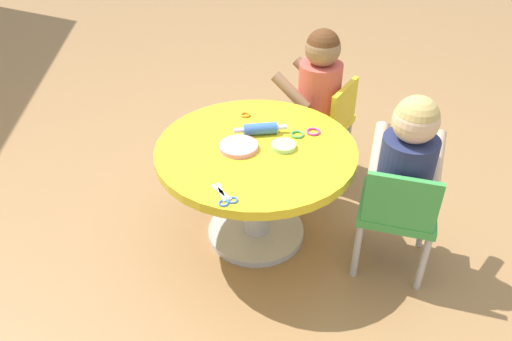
# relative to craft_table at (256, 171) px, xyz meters

# --- Properties ---
(ground_plane) EXTENTS (10.00, 10.00, 0.00)m
(ground_plane) POSITION_rel_craft_table_xyz_m (0.00, 0.00, -0.36)
(ground_plane) COLOR #9E7247
(craft_table) EXTENTS (0.83, 0.83, 0.48)m
(craft_table) POSITION_rel_craft_table_xyz_m (0.00, 0.00, 0.00)
(craft_table) COLOR silver
(craft_table) RESTS_ON ground
(child_chair_left) EXTENTS (0.39, 0.39, 0.54)m
(child_chair_left) POSITION_rel_craft_table_xyz_m (-0.25, -0.54, -0.05)
(child_chair_left) COLOR #B7B7BC
(child_chair_left) RESTS_ON ground
(seated_child_left) EXTENTS (0.42, 0.38, 0.51)m
(seated_child_left) POSITION_rel_craft_table_xyz_m (-0.22, -0.55, 0.18)
(seated_child_left) COLOR #3F4772
(seated_child_left) RESTS_ON ground
(child_chair_right) EXTENTS (0.42, 0.42, 0.54)m
(child_chair_right) POSITION_rel_craft_table_xyz_m (0.45, -0.39, -0.05)
(child_chair_right) COLOR #B7B7BC
(child_chair_right) RESTS_ON ground
(seated_child_right) EXTENTS (0.42, 0.44, 0.51)m
(seated_child_right) POSITION_rel_craft_table_xyz_m (0.48, -0.35, 0.18)
(seated_child_right) COLOR #3F4772
(seated_child_right) RESTS_ON ground
(rolling_pin) EXTENTS (0.06, 0.23, 0.05)m
(rolling_pin) POSITION_rel_craft_table_xyz_m (0.10, -0.03, 0.15)
(rolling_pin) COLOR #3F72CC
(rolling_pin) RESTS_ON craft_table
(craft_scissors) EXTENTS (0.14, 0.10, 0.01)m
(craft_scissors) POSITION_rel_craft_table_xyz_m (-0.32, 0.14, 0.13)
(craft_scissors) COLOR silver
(craft_scissors) RESTS_ON craft_table
(playdough_blob_0) EXTENTS (0.10, 0.10, 0.02)m
(playdough_blob_0) POSITION_rel_craft_table_xyz_m (-0.02, -0.11, 0.13)
(playdough_blob_0) COLOR #B2E58C
(playdough_blob_0) RESTS_ON craft_table
(playdough_blob_1) EXTENTS (0.16, 0.16, 0.02)m
(playdough_blob_1) POSITION_rel_craft_table_xyz_m (-0.01, 0.07, 0.13)
(playdough_blob_1) COLOR pink
(playdough_blob_1) RESTS_ON craft_table
(cookie_cutter_0) EXTENTS (0.06, 0.06, 0.01)m
(cookie_cutter_0) POSITION_rel_craft_table_xyz_m (0.07, -0.18, 0.13)
(cookie_cutter_0) COLOR #4CB259
(cookie_cutter_0) RESTS_ON craft_table
(cookie_cutter_1) EXTENTS (0.06, 0.06, 0.01)m
(cookie_cutter_1) POSITION_rel_craft_table_xyz_m (0.09, -0.25, 0.13)
(cookie_cutter_1) COLOR #D83FA5
(cookie_cutter_1) RESTS_ON craft_table
(cookie_cutter_2) EXTENTS (0.05, 0.05, 0.01)m
(cookie_cutter_2) POSITION_rel_craft_table_xyz_m (0.26, 0.02, 0.13)
(cookie_cutter_2) COLOR orange
(cookie_cutter_2) RESTS_ON craft_table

